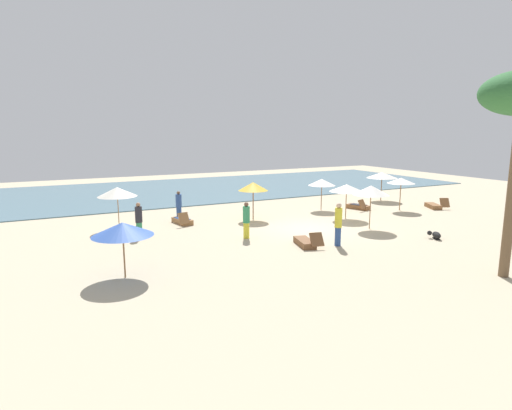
# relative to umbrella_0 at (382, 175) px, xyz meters

# --- Properties ---
(ground_plane) EXTENTS (60.00, 60.00, 0.00)m
(ground_plane) POSITION_rel_umbrella_0_xyz_m (-9.99, -5.10, -1.88)
(ground_plane) COLOR #BCAD8E
(ocean_water) EXTENTS (48.00, 16.00, 0.06)m
(ocean_water) POSITION_rel_umbrella_0_xyz_m (-9.99, 11.90, -1.85)
(ocean_water) COLOR slate
(ocean_water) RESTS_ON ground_plane
(umbrella_0) EXTENTS (2.22, 2.22, 2.09)m
(umbrella_0) POSITION_rel_umbrella_0_xyz_m (0.00, 0.00, 0.00)
(umbrella_0) COLOR brown
(umbrella_0) RESTS_ON ground_plane
(umbrella_1) EXTENTS (2.00, 2.00, 2.03)m
(umbrella_1) POSITION_rel_umbrella_0_xyz_m (-6.50, -3.99, -0.06)
(umbrella_1) COLOR olive
(umbrella_1) RESTS_ON ground_plane
(umbrella_2) EXTENTS (1.71, 1.71, 2.18)m
(umbrella_2) POSITION_rel_umbrella_0_xyz_m (-11.45, -1.68, 0.05)
(umbrella_2) COLOR brown
(umbrella_2) RESTS_ON ground_plane
(umbrella_3) EXTENTS (2.01, 2.01, 2.23)m
(umbrella_3) POSITION_rel_umbrella_0_xyz_m (-18.86, -0.76, 0.11)
(umbrella_3) COLOR olive
(umbrella_3) RESTS_ON ground_plane
(umbrella_4) EXTENTS (1.74, 1.74, 2.12)m
(umbrella_4) POSITION_rel_umbrella_0_xyz_m (-1.71, -3.52, 0.06)
(umbrella_4) COLOR olive
(umbrella_4) RESTS_ON ground_plane
(umbrella_5) EXTENTS (1.75, 1.75, 2.04)m
(umbrella_5) POSITION_rel_umbrella_0_xyz_m (-6.20, -1.12, -0.05)
(umbrella_5) COLOR brown
(umbrella_5) RESTS_ON ground_plane
(umbrella_6) EXTENTS (1.89, 1.89, 2.30)m
(umbrella_6) POSITION_rel_umbrella_0_xyz_m (-7.03, -6.61, 0.18)
(umbrella_6) COLOR brown
(umbrella_6) RESTS_ON ground_plane
(umbrella_7) EXTENTS (2.12, 2.12, 2.00)m
(umbrella_7) POSITION_rel_umbrella_0_xyz_m (-19.88, -8.45, -0.12)
(umbrella_7) COLOR olive
(umbrella_7) RESTS_ON ground_plane
(lounger_0) EXTENTS (1.27, 1.73, 0.73)m
(lounger_0) POSITION_rel_umbrella_0_xyz_m (0.89, -4.05, -1.71)
(lounger_0) COLOR brown
(lounger_0) RESTS_ON ground_plane
(lounger_1) EXTENTS (0.87, 1.71, 0.75)m
(lounger_1) POSITION_rel_umbrella_0_xyz_m (-15.52, -1.03, -1.70)
(lounger_1) COLOR olive
(lounger_1) RESTS_ON ground_plane
(lounger_2) EXTENTS (1.11, 1.75, 0.73)m
(lounger_2) POSITION_rel_umbrella_0_xyz_m (-3.85, -2.04, -1.70)
(lounger_2) COLOR brown
(lounger_2) RESTS_ON ground_plane
(lounger_3) EXTENTS (0.97, 1.77, 0.70)m
(lounger_3) POSITION_rel_umbrella_0_xyz_m (-11.90, -7.91, -1.71)
(lounger_3) COLOR brown
(lounger_3) RESTS_ON ground_plane
(person_0) EXTENTS (0.46, 0.46, 1.96)m
(person_0) POSITION_rel_umbrella_0_xyz_m (-10.59, -8.51, -0.87)
(person_0) COLOR #2D4C8C
(person_0) RESTS_ON ground_plane
(person_1) EXTENTS (0.42, 0.42, 1.76)m
(person_1) POSITION_rel_umbrella_0_xyz_m (-13.69, -5.45, -0.98)
(person_1) COLOR yellow
(person_1) RESTS_ON ground_plane
(person_2) EXTENTS (0.42, 0.42, 1.65)m
(person_2) POSITION_rel_umbrella_0_xyz_m (-15.30, 0.35, -1.05)
(person_2) COLOR #2D4C8C
(person_2) RESTS_ON ground_plane
(person_3) EXTENTS (0.47, 0.47, 1.71)m
(person_3) POSITION_rel_umbrella_0_xyz_m (-18.25, -2.94, -1.01)
(person_3) COLOR #338C59
(person_3) RESTS_ON ground_plane
(dog) EXTENTS (0.63, 0.78, 0.36)m
(dog) POSITION_rel_umbrella_0_xyz_m (-5.66, -9.68, -1.69)
(dog) COLOR black
(dog) RESTS_ON ground_plane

